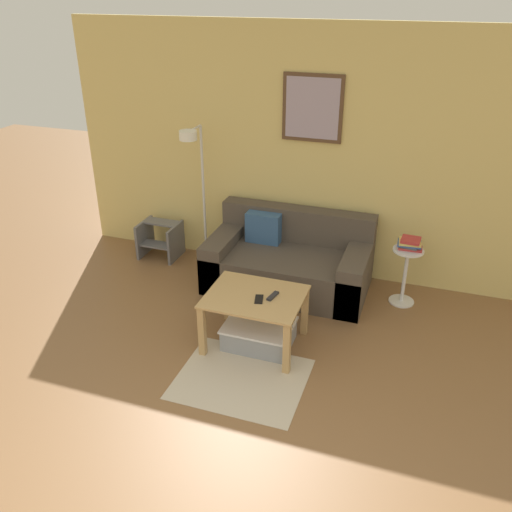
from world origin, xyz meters
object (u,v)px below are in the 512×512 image
at_px(coffee_table, 255,305).
at_px(floor_lamp, 196,176).
at_px(remote_control, 273,296).
at_px(step_stool, 160,238).
at_px(storage_bin, 259,334).
at_px(side_table, 405,271).
at_px(cell_phone, 259,299).
at_px(book_stack, 410,243).
at_px(couch, 289,262).

distance_m(coffee_table, floor_lamp, 1.71).
xyz_separation_m(remote_control, step_stool, (-1.74, 1.23, -0.28)).
distance_m(storage_bin, side_table, 1.60).
bearing_deg(step_stool, floor_lamp, -9.82).
bearing_deg(cell_phone, side_table, 32.77).
bearing_deg(book_stack, floor_lamp, 179.42).
bearing_deg(step_stool, book_stack, -2.42).
bearing_deg(couch, book_stack, 2.96).
distance_m(couch, book_stack, 1.23).
bearing_deg(floor_lamp, storage_bin, -46.96).
xyz_separation_m(floor_lamp, cell_phone, (1.10, -1.22, -0.57)).
bearing_deg(cell_phone, floor_lamp, 118.08).
relative_size(couch, side_table, 2.79).
distance_m(couch, step_stool, 1.59).
relative_size(storage_bin, step_stool, 1.37).
height_order(coffee_table, floor_lamp, floor_lamp).
bearing_deg(cell_phone, coffee_table, 122.96).
bearing_deg(storage_bin, couch, 92.28).
distance_m(couch, storage_bin, 1.09).
height_order(coffee_table, storage_bin, coffee_table).
height_order(storage_bin, cell_phone, cell_phone).
bearing_deg(step_stool, couch, -6.36).
bearing_deg(side_table, couch, -177.83).
height_order(coffee_table, cell_phone, cell_phone).
distance_m(coffee_table, step_stool, 2.04).
xyz_separation_m(storage_bin, remote_control, (0.11, 0.02, 0.40)).
distance_m(storage_bin, floor_lamp, 1.86).
distance_m(book_stack, cell_phone, 1.63).
xyz_separation_m(floor_lamp, book_stack, (2.21, -0.02, -0.42)).
relative_size(couch, cell_phone, 11.60).
relative_size(floor_lamp, remote_control, 10.39).
relative_size(coffee_table, book_stack, 3.41).
bearing_deg(step_stool, remote_control, -35.33).
bearing_deg(storage_bin, remote_control, 11.25).
bearing_deg(book_stack, cell_phone, -132.86).
bearing_deg(storage_bin, book_stack, 45.39).
bearing_deg(book_stack, side_table, -106.15).
xyz_separation_m(floor_lamp, step_stool, (-0.54, 0.09, -0.84)).
height_order(couch, side_table, couch).
relative_size(side_table, book_stack, 2.43).
bearing_deg(book_stack, step_stool, 177.58).
xyz_separation_m(couch, step_stool, (-1.58, 0.18, -0.05)).
bearing_deg(book_stack, remote_control, -132.15).
bearing_deg(couch, remote_control, -81.59).
xyz_separation_m(storage_bin, side_table, (1.12, 1.12, 0.24)).
relative_size(coffee_table, step_stool, 1.89).
xyz_separation_m(book_stack, cell_phone, (-1.11, -1.19, -0.15)).
distance_m(side_table, step_stool, 2.75).
bearing_deg(coffee_table, side_table, 44.31).
height_order(storage_bin, step_stool, step_stool).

